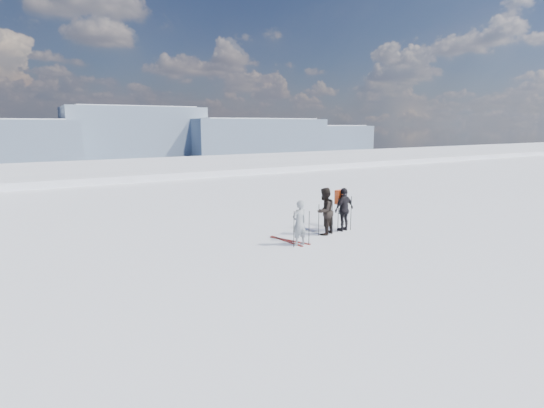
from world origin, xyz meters
The scene contains 8 objects.
lake_basin centered at (0.00, 30.00, -6.50)m, with size 820.00×820.00×71.62m.
far_mountain_range centered at (29.60, 454.78, -7.19)m, with size 770.00×110.00×53.00m.
skier_grey centered at (-1.14, 2.97, 0.78)m, with size 0.57×0.37×1.56m, color #8D949A.
skier_dark centered at (0.47, 3.68, 0.89)m, with size 0.86×0.67×1.78m, color black.
skier_pack centered at (1.49, 3.75, 0.85)m, with size 0.99×0.41×1.69m, color black.
backpack centered at (1.45, 4.00, 1.97)m, with size 0.36×0.20×0.55m, color #ED4616.
ski_poles centered at (0.31, 3.39, 0.63)m, with size 3.27×0.92×1.34m.
skis_loose centered at (-1.20, 3.57, 0.01)m, with size 0.75×1.70×0.03m.
Camera 1 is at (-9.10, -8.64, 4.08)m, focal length 28.00 mm.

